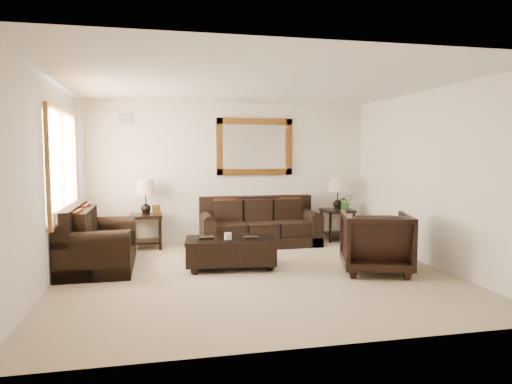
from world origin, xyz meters
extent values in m
cube|color=gray|center=(0.00, 0.00, 0.00)|extent=(5.50, 5.00, 0.01)
cube|color=white|center=(0.00, 0.00, 2.70)|extent=(5.50, 5.00, 0.01)
cube|color=#F1E5CF|center=(0.00, 2.50, 1.35)|extent=(5.50, 0.01, 2.70)
cube|color=#F1E5CF|center=(0.00, -2.50, 1.35)|extent=(5.50, 0.01, 2.70)
cube|color=#F1E5CF|center=(-2.75, 0.00, 1.35)|extent=(0.01, 5.00, 2.70)
cube|color=#F1E5CF|center=(2.75, 0.00, 1.35)|extent=(0.01, 5.00, 2.70)
cube|color=white|center=(-2.73, 0.90, 1.55)|extent=(0.01, 1.80, 1.50)
cube|color=brown|center=(-2.70, 0.90, 2.34)|extent=(0.06, 1.96, 0.08)
cube|color=brown|center=(-2.70, 0.90, 0.76)|extent=(0.06, 1.96, 0.08)
cube|color=brown|center=(-2.70, -0.04, 1.55)|extent=(0.06, 0.08, 1.50)
cube|color=brown|center=(-2.70, 1.84, 1.55)|extent=(0.06, 0.08, 1.50)
cube|color=brown|center=(-2.70, 0.90, 1.55)|extent=(0.05, 0.05, 1.50)
cube|color=#4E2A0F|center=(0.52, 2.46, 1.85)|extent=(1.50, 0.06, 1.10)
cube|color=white|center=(0.52, 2.48, 1.85)|extent=(1.26, 0.01, 0.86)
cube|color=#999999|center=(-1.90, 2.48, 2.35)|extent=(0.25, 0.02, 0.18)
cube|color=black|center=(0.52, 2.01, 0.09)|extent=(2.19, 0.95, 0.18)
cube|color=black|center=(0.52, 2.37, 0.67)|extent=(2.19, 0.22, 0.45)
cube|color=black|center=(-0.07, 1.99, 0.31)|extent=(0.56, 0.78, 0.27)
cube|color=black|center=(0.52, 1.99, 0.31)|extent=(0.56, 0.78, 0.27)
cube|color=black|center=(1.10, 1.99, 0.31)|extent=(0.56, 0.78, 0.27)
cube|color=black|center=(-0.47, 2.01, 0.26)|extent=(0.22, 0.95, 0.53)
cylinder|color=black|center=(-0.47, 2.01, 0.53)|extent=(0.22, 0.93, 0.22)
cube|color=black|center=(1.50, 2.01, 0.26)|extent=(0.22, 0.95, 0.53)
cylinder|color=black|center=(1.50, 2.01, 0.53)|extent=(0.22, 0.93, 0.22)
cube|color=#5F210C|center=(-0.12, 2.19, 0.67)|extent=(0.42, 0.18, 0.43)
cube|color=#5F210C|center=(1.15, 2.19, 0.67)|extent=(0.42, 0.18, 0.43)
cube|color=black|center=(-2.23, 0.88, 0.10)|extent=(1.00, 1.69, 0.19)
cube|color=black|center=(-2.61, 0.88, 0.71)|extent=(0.23, 1.69, 0.48)
cube|color=black|center=(-2.21, 0.57, 0.33)|extent=(0.82, 0.59, 0.29)
cube|color=black|center=(-2.21, 1.18, 0.33)|extent=(0.82, 0.59, 0.29)
cube|color=black|center=(-2.23, 0.15, 0.28)|extent=(1.00, 0.23, 0.56)
cylinder|color=black|center=(-2.23, 0.15, 0.56)|extent=(0.98, 0.23, 0.23)
cube|color=black|center=(-2.23, 1.61, 0.28)|extent=(1.00, 0.23, 0.56)
cylinder|color=black|center=(-2.23, 1.61, 0.56)|extent=(0.98, 0.23, 0.23)
cube|color=#5F210C|center=(-2.42, 0.52, 0.71)|extent=(0.20, 0.44, 0.46)
cube|color=#5F210C|center=(-2.42, 1.24, 0.71)|extent=(0.20, 0.44, 0.46)
cube|color=black|center=(-1.56, 2.17, 0.60)|extent=(0.57, 0.57, 0.05)
cube|color=black|center=(-1.56, 2.17, 0.12)|extent=(0.48, 0.48, 0.03)
cylinder|color=black|center=(-1.81, 1.93, 0.29)|extent=(0.05, 0.05, 0.57)
cylinder|color=black|center=(-1.32, 1.93, 0.29)|extent=(0.05, 0.05, 0.57)
cylinder|color=black|center=(-1.81, 2.42, 0.29)|extent=(0.05, 0.05, 0.57)
cylinder|color=black|center=(-1.32, 2.42, 0.29)|extent=(0.05, 0.05, 0.57)
sphere|color=black|center=(-1.56, 2.17, 0.73)|extent=(0.18, 0.18, 0.18)
cylinder|color=black|center=(-1.56, 2.17, 0.91)|extent=(0.02, 0.02, 0.37)
cone|color=tan|center=(-1.56, 2.17, 1.12)|extent=(0.39, 0.39, 0.27)
cube|color=#4E2A0F|center=(-1.38, 2.07, 0.71)|extent=(0.16, 0.10, 0.18)
cube|color=black|center=(2.13, 2.18, 0.59)|extent=(0.56, 0.56, 0.05)
cube|color=black|center=(2.13, 2.18, 0.12)|extent=(0.48, 0.48, 0.03)
cylinder|color=black|center=(1.89, 1.94, 0.28)|extent=(0.05, 0.05, 0.56)
cylinder|color=black|center=(2.37, 1.94, 0.28)|extent=(0.05, 0.05, 0.56)
cylinder|color=black|center=(1.89, 2.42, 0.28)|extent=(0.05, 0.05, 0.56)
cylinder|color=black|center=(2.37, 2.42, 0.28)|extent=(0.05, 0.05, 0.56)
sphere|color=black|center=(2.13, 2.18, 0.72)|extent=(0.17, 0.17, 0.17)
cylinder|color=black|center=(2.13, 2.18, 0.90)|extent=(0.02, 0.02, 0.37)
cone|color=tan|center=(2.13, 2.18, 1.11)|extent=(0.39, 0.39, 0.27)
sphere|color=black|center=(-0.85, 0.18, 0.05)|extent=(0.12, 0.12, 0.12)
sphere|color=black|center=(0.27, 0.18, 0.05)|extent=(0.12, 0.12, 0.12)
sphere|color=black|center=(-0.85, 0.69, 0.05)|extent=(0.12, 0.12, 0.12)
sphere|color=black|center=(0.27, 0.69, 0.05)|extent=(0.12, 0.12, 0.12)
cube|color=black|center=(-0.29, 0.44, 0.27)|extent=(1.38, 0.83, 0.37)
cube|color=black|center=(-0.29, 0.44, 0.44)|extent=(1.41, 0.85, 0.04)
cube|color=black|center=(-0.64, 0.49, 0.47)|extent=(0.24, 0.17, 0.03)
cube|color=black|center=(0.01, 0.39, 0.47)|extent=(0.22, 0.16, 0.03)
cube|color=white|center=(-0.34, 0.34, 0.51)|extent=(0.10, 0.07, 0.10)
imported|color=black|center=(1.74, -0.23, 0.49)|extent=(1.17, 1.13, 0.97)
imported|color=#28581E|center=(2.26, 2.07, 0.73)|extent=(0.29, 0.32, 0.23)
camera|label=1|loc=(-1.33, -6.25, 1.74)|focal=32.00mm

